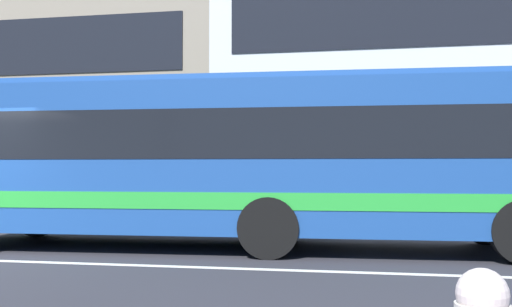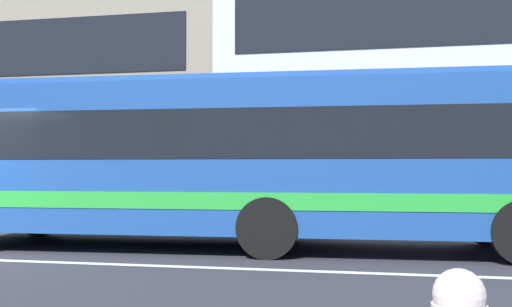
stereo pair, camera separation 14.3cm
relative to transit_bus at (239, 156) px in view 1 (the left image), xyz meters
The scene contains 2 objects.
apartment_block_right 15.01m from the transit_bus, 61.83° to the left, with size 19.38×9.09×10.99m.
transit_bus is the anchor object (origin of this frame).
Camera 1 is at (6.76, -8.27, 1.45)m, focal length 40.74 mm.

